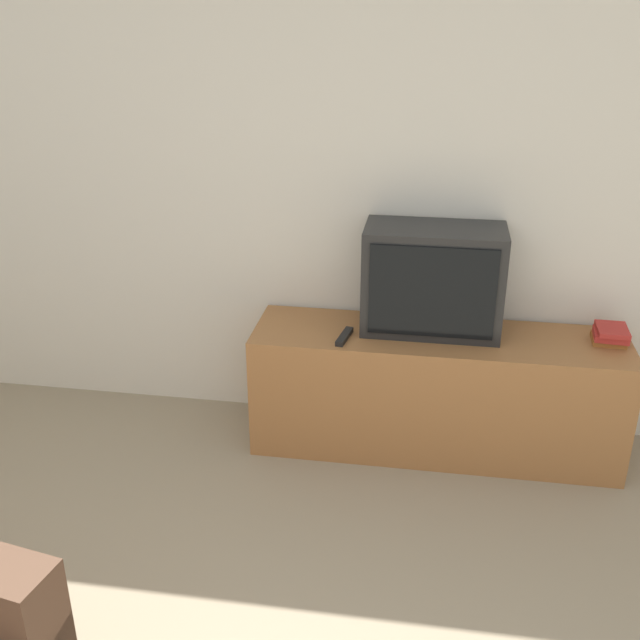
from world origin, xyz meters
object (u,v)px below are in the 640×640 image
Objects in this scene: television at (433,280)px; remote_on_stand at (344,337)px; tv_stand at (435,392)px; book_stack at (611,335)px.

remote_on_stand is at bearing -155.73° from television.
television reaches higher than remote_on_stand.
tv_stand is at bearing -54.31° from television.
television is (-0.05, 0.07, 0.57)m from tv_stand.
television is 3.74× the size of book_stack.
tv_stand is at bearing -176.65° from book_stack.
tv_stand is 0.56m from remote_on_stand.
television is at bearing 178.52° from book_stack.
television is at bearing 24.27° from remote_on_stand.
tv_stand is 2.73× the size of television.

